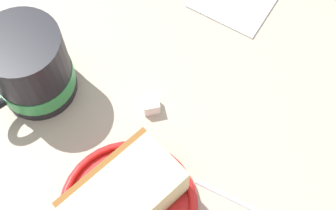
{
  "coord_description": "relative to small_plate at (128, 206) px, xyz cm",
  "views": [
    {
      "loc": [
        -15.79,
        -14.68,
        49.18
      ],
      "look_at": [
        4.77,
        -4.52,
        3.0
      ],
      "focal_mm": 51.49,
      "sensor_mm": 36.0,
      "label": 1
    }
  ],
  "objects": [
    {
      "name": "ground_plane",
      "position": [
        6.36,
        5.54,
        -2.6
      ],
      "size": [
        148.92,
        148.92,
        3.46
      ],
      "primitive_type": "cube",
      "color": "tan"
    },
    {
      "name": "small_plate",
      "position": [
        0.0,
        0.0,
        0.0
      ],
      "size": [
        14.17,
        14.17,
        1.77
      ],
      "color": "red",
      "rests_on": "ground_plane"
    },
    {
      "name": "cake_slice",
      "position": [
        0.09,
        0.25,
        2.85
      ],
      "size": [
        12.67,
        10.07,
        5.3
      ],
      "color": "brown",
      "rests_on": "small_plate"
    },
    {
      "name": "sugar_cube",
      "position": [
        11.24,
        3.2,
        0.02
      ],
      "size": [
        2.52,
        2.52,
        1.79
      ],
      "primitive_type": "cube",
      "rotation": [
        0.0,
        0.0,
        0.67
      ],
      "color": "white",
      "rests_on": "ground_plane"
    },
    {
      "name": "tea_mug",
      "position": [
        7.82,
        15.99,
        3.58
      ],
      "size": [
        11.07,
        8.69,
        9.62
      ],
      "color": "black",
      "rests_on": "ground_plane"
    }
  ]
}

